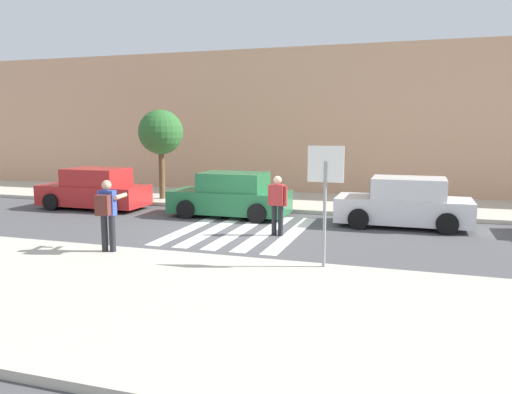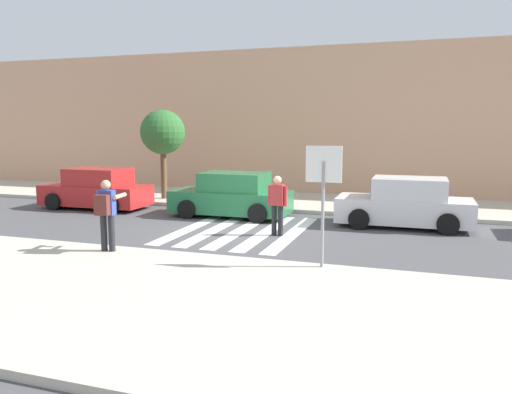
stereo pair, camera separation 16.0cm
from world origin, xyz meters
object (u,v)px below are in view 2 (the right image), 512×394
photographer_with_backpack (106,209)px  parked_car_white (405,204)px  parked_car_green (232,196)px  pedestrian_crossing (277,202)px  stop_sign (323,179)px  street_tree_west (163,133)px  parked_car_red (97,190)px

photographer_with_backpack → parked_car_white: photographer_with_backpack is taller
parked_car_green → parked_car_white: same height
photographer_with_backpack → pedestrian_crossing: photographer_with_backpack is taller
photographer_with_backpack → parked_car_white: 9.00m
photographer_with_backpack → parked_car_white: bearing=42.2°
stop_sign → parked_car_green: 7.28m
stop_sign → street_tree_west: street_tree_west is taller
pedestrian_crossing → parked_car_green: pedestrian_crossing is taller
parked_car_red → parked_car_green: 5.55m
parked_car_red → parked_car_white: 11.34m
parked_car_green → parked_car_white: 5.79m
parked_car_red → parked_car_white: size_ratio=1.00×
pedestrian_crossing → street_tree_west: 8.14m
parked_car_green → stop_sign: bearing=-53.3°
photographer_with_backpack → pedestrian_crossing: size_ratio=1.00×
stop_sign → parked_car_white: 6.08m
pedestrian_crossing → parked_car_green: bearing=133.8°
pedestrian_crossing → street_tree_west: street_tree_west is taller
parked_car_white → pedestrian_crossing: bearing=-144.6°
photographer_with_backpack → parked_car_green: photographer_with_backpack is taller
photographer_with_backpack → street_tree_west: bearing=110.1°
stop_sign → pedestrian_crossing: stop_sign is taller
stop_sign → street_tree_west: bearing=135.4°
pedestrian_crossing → parked_car_green: (-2.35, 2.45, -0.25)m
parked_car_red → photographer_with_backpack: bearing=-52.2°
photographer_with_backpack → stop_sign: bearing=3.3°
parked_car_red → parked_car_white: (11.34, 0.00, 0.00)m
parked_car_white → photographer_with_backpack: bearing=-137.8°
stop_sign → photographer_with_backpack: stop_sign is taller
stop_sign → parked_car_white: size_ratio=0.63×
stop_sign → parked_car_red: (-9.83, 5.74, -1.30)m
parked_car_red → parked_car_green: same height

